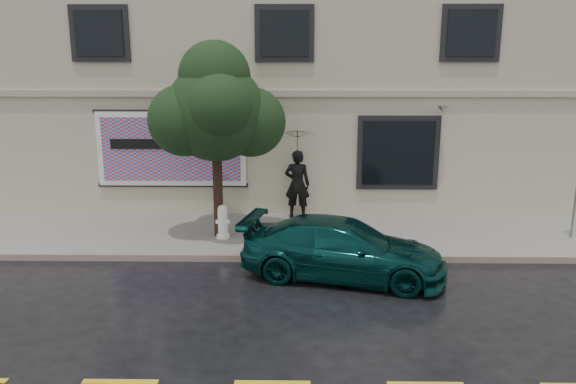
{
  "coord_description": "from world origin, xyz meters",
  "views": [
    {
      "loc": [
        0.34,
        -10.7,
        4.56
      ],
      "look_at": [
        0.14,
        2.2,
        1.47
      ],
      "focal_mm": 35.0,
      "sensor_mm": 36.0,
      "label": 1
    }
  ],
  "objects_px": {
    "pedestrian": "(297,184)",
    "street_tree": "(216,113)",
    "fire_hydrant": "(223,222)",
    "car": "(343,249)"
  },
  "relations": [
    {
      "from": "car",
      "to": "street_tree",
      "type": "xyz_separation_m",
      "value": [
        -2.96,
        2.36,
        2.64
      ]
    },
    {
      "from": "car",
      "to": "pedestrian",
      "type": "height_order",
      "value": "pedestrian"
    },
    {
      "from": "car",
      "to": "pedestrian",
      "type": "relative_size",
      "value": 2.22
    },
    {
      "from": "pedestrian",
      "to": "street_tree",
      "type": "xyz_separation_m",
      "value": [
        -1.99,
        -1.68,
        2.15
      ]
    },
    {
      "from": "pedestrian",
      "to": "street_tree",
      "type": "bearing_deg",
      "value": 47.8
    },
    {
      "from": "pedestrian",
      "to": "street_tree",
      "type": "distance_m",
      "value": 3.38
    },
    {
      "from": "car",
      "to": "pedestrian",
      "type": "xyz_separation_m",
      "value": [
        -0.97,
        4.05,
        0.49
      ]
    },
    {
      "from": "pedestrian",
      "to": "car",
      "type": "bearing_deg",
      "value": 110.99
    },
    {
      "from": "fire_hydrant",
      "to": "car",
      "type": "bearing_deg",
      "value": -46.38
    },
    {
      "from": "car",
      "to": "street_tree",
      "type": "relative_size",
      "value": 0.99
    }
  ]
}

